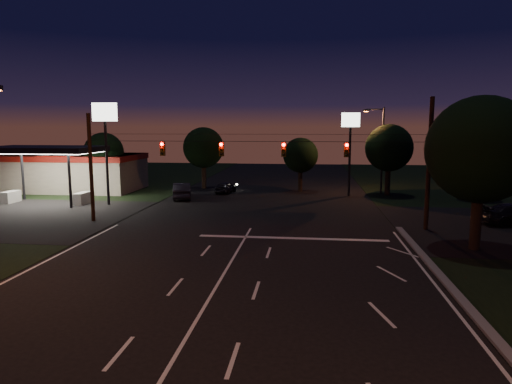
# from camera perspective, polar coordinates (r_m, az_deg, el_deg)

# --- Properties ---
(ground) EXTENTS (140.00, 140.00, 0.00)m
(ground) POSITION_cam_1_polar(r_m,az_deg,el_deg) (18.64, -6.41, -13.99)
(ground) COLOR black
(ground) RESTS_ON ground
(cross_street_left) EXTENTS (20.00, 16.00, 0.02)m
(cross_street_left) POSITION_cam_1_polar(r_m,az_deg,el_deg) (41.26, -29.03, -2.67)
(cross_street_left) COLOR black
(cross_street_left) RESTS_ON ground
(stop_bar) EXTENTS (12.00, 0.50, 0.01)m
(stop_bar) POSITION_cam_1_polar(r_m,az_deg,el_deg) (29.17, 4.57, -5.77)
(stop_bar) COLOR silver
(stop_bar) RESTS_ON ground
(utility_pole_right) EXTENTS (0.30, 0.30, 9.00)m
(utility_pole_right) POSITION_cam_1_polar(r_m,az_deg,el_deg) (33.53, 20.42, -4.44)
(utility_pole_right) COLOR black
(utility_pole_right) RESTS_ON ground
(utility_pole_left) EXTENTS (0.28, 0.28, 8.00)m
(utility_pole_left) POSITION_cam_1_polar(r_m,az_deg,el_deg) (36.29, -19.63, -3.47)
(utility_pole_left) COLOR black
(utility_pole_left) RESTS_ON ground
(signal_span) EXTENTS (24.00, 0.40, 1.56)m
(signal_span) POSITION_cam_1_polar(r_m,az_deg,el_deg) (32.05, -0.46, 5.46)
(signal_span) COLOR black
(signal_span) RESTS_ON ground
(gas_station) EXTENTS (14.20, 16.10, 5.25)m
(gas_station) POSITION_cam_1_polar(r_m,az_deg,el_deg) (54.02, -21.93, 2.65)
(gas_station) COLOR gray
(gas_station) RESTS_ON ground
(pole_sign_left_near) EXTENTS (2.20, 0.30, 9.10)m
(pole_sign_left_near) POSITION_cam_1_polar(r_m,az_deg,el_deg) (42.78, -18.33, 7.70)
(pole_sign_left_near) COLOR black
(pole_sign_left_near) RESTS_ON ground
(pole_sign_right) EXTENTS (1.80, 0.30, 8.40)m
(pole_sign_right) POSITION_cam_1_polar(r_m,az_deg,el_deg) (46.98, 11.70, 7.04)
(pole_sign_right) COLOR black
(pole_sign_right) RESTS_ON ground
(street_light_right_far) EXTENTS (2.20, 0.35, 9.00)m
(street_light_right_far) POSITION_cam_1_polar(r_m,az_deg,el_deg) (49.36, 15.24, 5.81)
(street_light_right_far) COLOR black
(street_light_right_far) RESTS_ON ground
(tree_right_near) EXTENTS (6.00, 6.00, 8.76)m
(tree_right_near) POSITION_cam_1_polar(r_m,az_deg,el_deg) (28.62, 26.23, 4.64)
(tree_right_near) COLOR black
(tree_right_near) RESTS_ON ground
(tree_far_a) EXTENTS (4.20, 4.20, 6.42)m
(tree_far_a) POSITION_cam_1_polar(r_m,az_deg,el_deg) (51.89, -18.41, 4.69)
(tree_far_a) COLOR black
(tree_far_a) RESTS_ON ground
(tree_far_b) EXTENTS (4.60, 4.60, 6.98)m
(tree_far_b) POSITION_cam_1_polar(r_m,az_deg,el_deg) (52.38, -6.53, 5.47)
(tree_far_b) COLOR black
(tree_far_b) RESTS_ON ground
(tree_far_c) EXTENTS (3.80, 3.80, 5.86)m
(tree_far_c) POSITION_cam_1_polar(r_m,az_deg,el_deg) (50.01, 5.61, 4.55)
(tree_far_c) COLOR black
(tree_far_c) RESTS_ON ground
(tree_far_d) EXTENTS (4.80, 4.80, 7.30)m
(tree_far_d) POSITION_cam_1_polar(r_m,az_deg,el_deg) (48.64, 16.28, 5.25)
(tree_far_d) COLOR black
(tree_far_d) RESTS_ON ground
(tree_far_e) EXTENTS (4.00, 4.00, 6.18)m
(tree_far_e) POSITION_cam_1_polar(r_m,az_deg,el_deg) (48.70, 25.98, 3.92)
(tree_far_e) COLOR black
(tree_far_e) RESTS_ON ground
(car_oncoming_a) EXTENTS (2.02, 3.82, 1.24)m
(car_oncoming_a) POSITION_cam_1_polar(r_m,az_deg,el_deg) (48.87, -3.82, 0.62)
(car_oncoming_a) COLOR black
(car_oncoming_a) RESTS_ON ground
(car_oncoming_b) EXTENTS (2.79, 4.97, 1.55)m
(car_oncoming_b) POSITION_cam_1_polar(r_m,az_deg,el_deg) (45.40, -9.22, 0.15)
(car_oncoming_b) COLOR black
(car_oncoming_b) RESTS_ON ground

